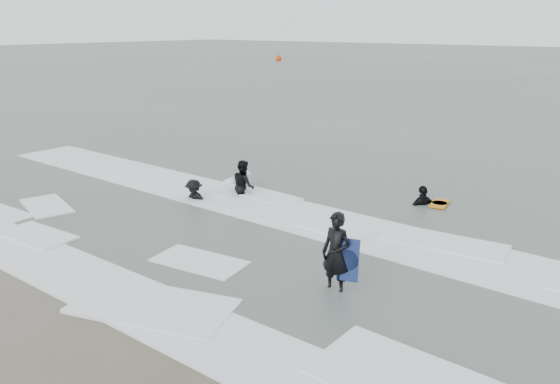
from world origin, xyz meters
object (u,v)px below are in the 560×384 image
Objects in this scene: surfer_centre at (335,292)px; buoy at (278,59)px; surfer_breaker at (194,201)px; surfer_wading at (244,195)px; surfer_right_near at (423,205)px.

buoy is (-52.22, 64.07, 0.42)m from surfer_centre.
surfer_centre is at bearing -50.82° from buoy.
surfer_breaker is at bearing -53.87° from buoy.
surfer_right_near is (5.46, 2.84, 0.00)m from surfer_wading.
surfer_centre is 7.82m from surfer_breaker.
surfer_breaker is at bearing -26.43° from surfer_right_near.
surfer_centre is 82.66m from buoy.
surfer_centre is 1.16× the size of buoy.
surfer_breaker is 0.98× the size of buoy.
surfer_centre is 1.05× the size of surfer_wading.
buoy is at bearing 131.01° from surfer_centre.
surfer_right_near is at bearing -120.18° from surfer_wading.
surfer_wading is 1.00× the size of surfer_right_near.
surfer_wading is at bearing 148.95° from surfer_centre.
buoy reaches higher than surfer_right_near.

